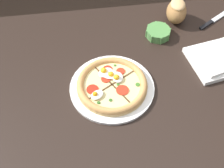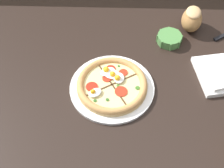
# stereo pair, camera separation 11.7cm
# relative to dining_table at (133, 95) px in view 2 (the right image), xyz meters

# --- Properties ---
(ground_plane) EXTENTS (12.00, 12.00, 0.00)m
(ground_plane) POSITION_rel_dining_table_xyz_m (0.00, 0.00, -0.63)
(ground_plane) COLOR #3D2D23
(dining_table) EXTENTS (1.40, 0.88, 0.73)m
(dining_table) POSITION_rel_dining_table_xyz_m (0.00, 0.00, 0.00)
(dining_table) COLOR black
(dining_table) RESTS_ON ground_plane
(pizza) EXTENTS (0.32, 0.32, 0.05)m
(pizza) POSITION_rel_dining_table_xyz_m (-0.08, -0.04, 0.11)
(pizza) COLOR white
(pizza) RESTS_ON dining_table
(ramekin_bowl) EXTENTS (0.11, 0.11, 0.04)m
(ramekin_bowl) POSITION_rel_dining_table_xyz_m (0.15, 0.22, 0.11)
(ramekin_bowl) COLOR #4C8442
(ramekin_bowl) RESTS_ON dining_table
(bread_piece_near) EXTENTS (0.11, 0.13, 0.11)m
(bread_piece_near) POSITION_rel_dining_table_xyz_m (0.25, 0.31, 0.15)
(bread_piece_near) COLOR olive
(bread_piece_near) RESTS_ON dining_table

